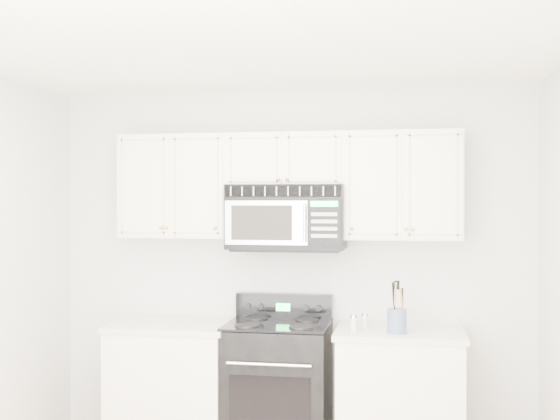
# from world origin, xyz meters

# --- Properties ---
(room) EXTENTS (3.51, 3.51, 2.61)m
(room) POSITION_xyz_m (0.00, 0.00, 1.30)
(room) COLOR olive
(room) RESTS_ON ground
(base_cabinet_left) EXTENTS (0.86, 0.65, 0.92)m
(base_cabinet_left) POSITION_xyz_m (-0.80, 1.44, 0.43)
(base_cabinet_left) COLOR silver
(base_cabinet_left) RESTS_ON ground
(base_cabinet_right) EXTENTS (0.86, 0.65, 0.92)m
(base_cabinet_right) POSITION_xyz_m (0.80, 1.44, 0.43)
(base_cabinet_right) COLOR silver
(base_cabinet_right) RESTS_ON ground
(range) EXTENTS (0.71, 0.65, 1.11)m
(range) POSITION_xyz_m (-0.04, 1.45, 0.48)
(range) COLOR black
(range) RESTS_ON ground
(upper_cabinets) EXTENTS (2.44, 0.37, 0.75)m
(upper_cabinets) POSITION_xyz_m (-0.00, 1.58, 1.93)
(upper_cabinets) COLOR silver
(upper_cabinets) RESTS_ON ground
(microwave) EXTENTS (0.82, 0.46, 0.45)m
(microwave) POSITION_xyz_m (0.01, 1.54, 1.68)
(microwave) COLOR black
(microwave) RESTS_ON ground
(utensil_crock) EXTENTS (0.13, 0.13, 0.34)m
(utensil_crock) POSITION_xyz_m (0.78, 1.29, 1.01)
(utensil_crock) COLOR slate
(utensil_crock) RESTS_ON base_cabinet_right
(shaker_salt) EXTENTS (0.05, 0.05, 0.11)m
(shaker_salt) POSITION_xyz_m (0.50, 1.29, 0.98)
(shaker_salt) COLOR silver
(shaker_salt) RESTS_ON base_cabinet_right
(shaker_pepper) EXTENTS (0.04, 0.04, 0.10)m
(shaker_pepper) POSITION_xyz_m (0.57, 1.42, 0.97)
(shaker_pepper) COLOR silver
(shaker_pepper) RESTS_ON base_cabinet_right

